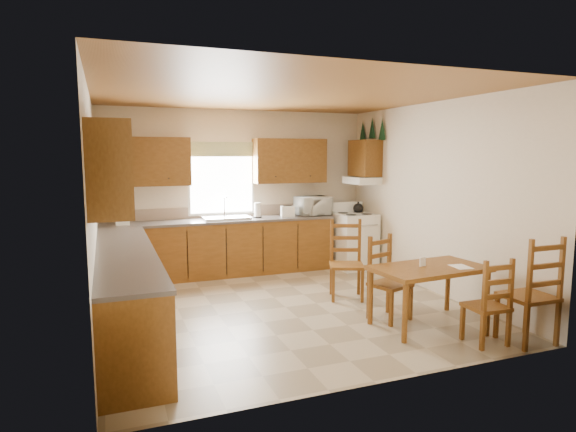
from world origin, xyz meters
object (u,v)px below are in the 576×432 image
object	(u,v)px
stove	(354,241)
chair_near_right	(528,290)
chair_near_left	(486,301)
microwave	(313,206)
chair_far_left	(347,260)
chair_far_right	(390,279)
dining_table	(428,296)

from	to	relation	value
stove	chair_near_right	world-z (taller)	chair_near_right
stove	chair_near_left	world-z (taller)	stove
microwave	chair_near_right	bearing A→B (deg)	-85.98
chair_far_left	stove	bearing A→B (deg)	79.76
microwave	chair_far_right	world-z (taller)	microwave
chair_near_right	dining_table	bearing A→B (deg)	-50.06
stove	microwave	world-z (taller)	microwave
chair_near_right	chair_far_right	world-z (taller)	chair_near_right
microwave	chair_near_left	bearing A→B (deg)	-91.94
chair_far_left	chair_far_right	size ratio (longest dim) A/B	1.07
dining_table	chair_near_right	world-z (taller)	chair_near_right
chair_far_right	chair_far_left	bearing A→B (deg)	77.29
chair_near_right	chair_far_left	size ratio (longest dim) A/B	1.07
stove	chair_far_right	size ratio (longest dim) A/B	0.94
dining_table	chair_far_right	world-z (taller)	chair_far_right
dining_table	stove	bearing A→B (deg)	74.29
microwave	chair_near_left	world-z (taller)	microwave
chair_far_left	chair_far_right	xyz separation A→B (m)	(0.09, -0.94, -0.04)
stove	dining_table	size ratio (longest dim) A/B	0.72
dining_table	chair_far_left	world-z (taller)	chair_far_left
chair_near_right	stove	bearing A→B (deg)	-87.95
stove	chair_far_left	world-z (taller)	chair_far_left
chair_near_left	chair_far_left	xyz separation A→B (m)	(-0.62, 1.93, 0.07)
chair_far_left	dining_table	bearing A→B (deg)	-50.93
stove	chair_far_right	world-z (taller)	chair_far_right
chair_near_right	chair_far_right	xyz separation A→B (m)	(-0.96, 1.12, -0.07)
stove	chair_near_left	bearing A→B (deg)	-95.85
stove	microwave	xyz separation A→B (m)	(-0.63, 0.34, 0.61)
chair_near_left	chair_far_left	size ratio (longest dim) A/B	0.86
chair_near_left	chair_far_right	world-z (taller)	chair_far_right
chair_far_right	chair_near_left	bearing A→B (deg)	-79.65
microwave	chair_far_right	size ratio (longest dim) A/B	0.54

